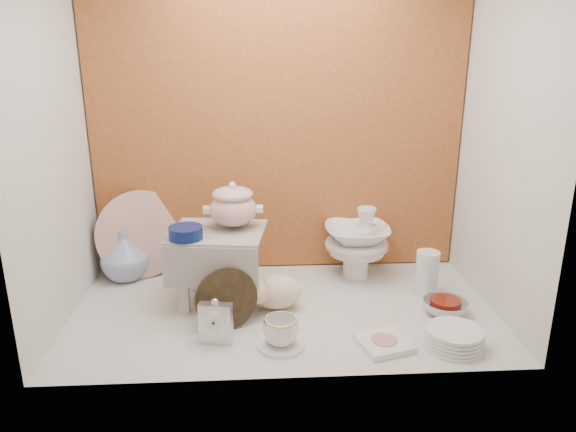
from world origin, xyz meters
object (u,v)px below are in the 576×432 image
floral_platter (141,234)px  dinner_plate_stack (454,338)px  mantel_clock (216,321)px  porcelain_tower (357,242)px  gold_rim_teacup (281,331)px  step_stool (219,267)px  crystal_bowl (445,307)px  soup_tureen (233,205)px  plush_pig (276,291)px  blue_white_vase (124,255)px

floral_platter → dinner_plate_stack: 1.51m
mantel_clock → floral_platter: bearing=132.2°
mantel_clock → porcelain_tower: size_ratio=0.52×
gold_rim_teacup → dinner_plate_stack: 0.66m
porcelain_tower → step_stool: bearing=-160.0°
step_stool → porcelain_tower: (0.65, 0.24, 0.01)m
floral_platter → crystal_bowl: floral_platter is taller
mantel_clock → soup_tureen: bearing=92.0°
floral_platter → plush_pig: bearing=-31.8°
gold_rim_teacup → dinner_plate_stack: size_ratio=0.59×
soup_tureen → plush_pig: 0.42m
dinner_plate_stack → crystal_bowl: 0.27m
mantel_clock → porcelain_tower: bearing=53.2°
step_stool → crystal_bowl: step_stool is taller
plush_pig → porcelain_tower: porcelain_tower is taller
gold_rim_teacup → dinner_plate_stack: (0.66, -0.04, -0.03)m
step_stool → crystal_bowl: size_ratio=2.06×
crystal_bowl → porcelain_tower: size_ratio=0.54×
mantel_clock → dinner_plate_stack: mantel_clock is taller
blue_white_vase → dinner_plate_stack: size_ratio=1.07×
floral_platter → plush_pig: floral_platter is taller
floral_platter → soup_tureen: bearing=-30.6°
crystal_bowl → porcelain_tower: 0.54m
mantel_clock → plush_pig: 0.36m
blue_white_vase → plush_pig: 0.81m
mantel_clock → crystal_bowl: 0.97m
step_stool → crystal_bowl: (0.96, -0.17, -0.14)m
plush_pig → porcelain_tower: bearing=20.5°
step_stool → mantel_clock: step_stool is taller
floral_platter → crystal_bowl: (1.36, -0.49, -0.18)m
step_stool → blue_white_vase: step_stool is taller
gold_rim_teacup → porcelain_tower: 0.75m
soup_tureen → crystal_bowl: soup_tureen is taller
floral_platter → porcelain_tower: floral_platter is taller
porcelain_tower → blue_white_vase: bearing=178.1°
floral_platter → porcelain_tower: (1.05, -0.08, -0.04)m
plush_pig → gold_rim_teacup: (0.00, -0.31, -0.02)m
blue_white_vase → mantel_clock: 0.79m
mantel_clock → dinner_plate_stack: (0.90, -0.08, -0.05)m
blue_white_vase → plush_pig: blue_white_vase is taller
porcelain_tower → soup_tureen: bearing=-161.3°
soup_tureen → gold_rim_teacup: (0.18, -0.43, -0.37)m
gold_rim_teacup → mantel_clock: bearing=170.0°
blue_white_vase → dinner_plate_stack: 1.56m
plush_pig → crystal_bowl: 0.72m
soup_tureen → porcelain_tower: 0.67m
soup_tureen → porcelain_tower: size_ratio=0.69×
blue_white_vase → mantel_clock: size_ratio=1.32×
mantel_clock → gold_rim_teacup: size_ratio=1.37×
gold_rim_teacup → blue_white_vase: bearing=137.5°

